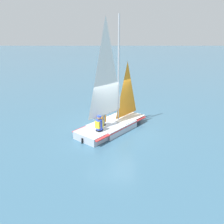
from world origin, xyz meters
name	(u,v)px	position (x,y,z in m)	size (l,w,h in m)	color
ground_plane	(112,129)	(0.00, 0.00, 0.00)	(260.00, 260.00, 0.00)	#38607A
sailboat_main	(112,117)	(-0.01, 0.01, 0.73)	(4.22, 3.89, 5.73)	#B2BCCC
sailor_helm	(102,121)	(-0.36, 0.50, 0.62)	(0.43, 0.42, 1.16)	black
sailor_crew	(99,126)	(-1.08, 0.60, 0.63)	(0.43, 0.42, 1.16)	black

